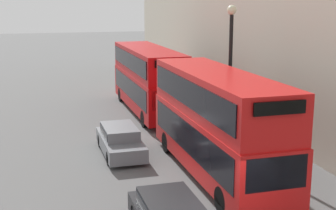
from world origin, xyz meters
TOP-DOWN VIEW (x-y plane):
  - bus_leading at (1.60, 6.24)m, footprint 2.59×10.29m
  - bus_second_in_queue at (1.60, 18.39)m, footprint 2.59×10.74m
  - car_hatchback at (-1.80, 10.16)m, footprint 1.75×4.46m
  - street_lamp at (3.38, 9.06)m, footprint 0.44×0.44m
  - pedestrian at (3.98, 12.13)m, footprint 0.36×0.36m

SIDE VIEW (x-z plane):
  - car_hatchback at x=-1.80m, z-range 0.04..1.42m
  - pedestrian at x=3.98m, z-range -0.07..1.63m
  - bus_second_in_queue at x=1.60m, z-range 0.23..4.50m
  - bus_leading at x=1.60m, z-range 0.23..4.67m
  - street_lamp at x=3.38m, z-range 0.78..7.89m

